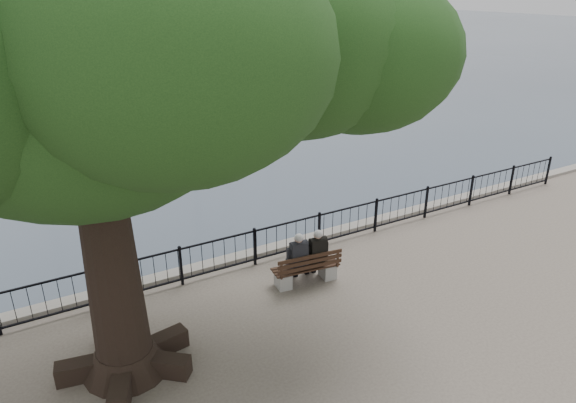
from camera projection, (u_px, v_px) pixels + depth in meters
harbor at (279, 263)px, 14.64m from camera, size 260.00×260.00×1.20m
railing at (288, 237)px, 13.83m from camera, size 22.06×0.06×1.00m
bench at (306, 272)px, 12.65m from camera, size 1.73×0.70×0.89m
person_left at (296, 260)px, 12.52m from camera, size 0.44×0.73×1.41m
person_right at (315, 256)px, 12.70m from camera, size 0.44×0.73×1.41m
tree at (134, 39)px, 8.04m from camera, size 11.29×7.88×9.21m
lion_monument at (76, 43)px, 52.44m from camera, size 6.03×6.03×8.88m
sailboat_b at (35, 134)px, 27.61m from camera, size 2.75×6.02×13.45m
sailboat_c at (191, 141)px, 26.54m from camera, size 3.46×5.55×11.18m
sailboat_d at (267, 96)px, 37.54m from camera, size 2.06×4.84×9.13m
sailboat_f at (106, 91)px, 39.28m from camera, size 3.43×5.43×10.25m
sailboat_g at (223, 82)px, 42.77m from camera, size 3.59×5.60×10.83m
sailboat_h at (54, 87)px, 40.43m from camera, size 3.43×5.91×13.28m
far_shore at (194, 9)px, 86.06m from camera, size 30.00×8.60×9.18m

